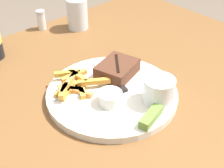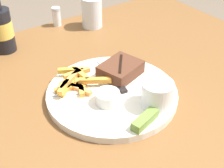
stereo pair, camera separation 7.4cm
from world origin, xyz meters
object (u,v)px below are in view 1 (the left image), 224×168
at_px(pickle_spear, 151,117).
at_px(dipping_sauce_cup, 110,97).
at_px(dinner_plate, 112,94).
at_px(salt_shaker, 41,20).
at_px(coleslaw_cup, 159,89).
at_px(knife_utensil, 112,79).
at_px(fork_utensil, 78,96).
at_px(steak_portion, 117,69).
at_px(drinking_glass, 77,14).

bearing_deg(pickle_spear, dipping_sauce_cup, 103.72).
xyz_separation_m(dinner_plate, salt_shaker, (0.07, 0.44, 0.02)).
xyz_separation_m(coleslaw_cup, knife_utensil, (-0.02, 0.13, -0.03)).
distance_m(fork_utensil, knife_utensil, 0.11).
height_order(steak_portion, coleslaw_cup, coleslaw_cup).
xyz_separation_m(drinking_glass, salt_shaker, (-0.10, 0.08, -0.02)).
xyz_separation_m(coleslaw_cup, drinking_glass, (0.12, 0.46, -0.00)).
bearing_deg(steak_portion, dipping_sauce_cup, -140.99).
distance_m(coleslaw_cup, pickle_spear, 0.07).
bearing_deg(drinking_glass, knife_utensil, -112.94).
xyz_separation_m(dipping_sauce_cup, pickle_spear, (0.03, -0.10, -0.01)).
bearing_deg(knife_utensil, dipping_sauce_cup, 146.07).
relative_size(dinner_plate, fork_utensil, 2.55).
bearing_deg(pickle_spear, salt_shaker, 81.78).
bearing_deg(fork_utensil, dipping_sauce_cup, -31.86).
xyz_separation_m(dinner_plate, knife_utensil, (0.03, 0.03, 0.01)).
height_order(pickle_spear, salt_shaker, salt_shaker).
bearing_deg(pickle_spear, knife_utensil, 76.63).
bearing_deg(fork_utensil, salt_shaker, 96.84).
distance_m(dipping_sauce_cup, drinking_glass, 0.44).
bearing_deg(fork_utensil, steak_portion, 28.82).
bearing_deg(dipping_sauce_cup, knife_utensil, 44.72).
xyz_separation_m(coleslaw_cup, pickle_spear, (-0.06, -0.03, -0.02)).
bearing_deg(dinner_plate, drinking_glass, 64.80).
height_order(fork_utensil, salt_shaker, salt_shaker).
bearing_deg(knife_utensil, drinking_glass, -11.59).
height_order(coleslaw_cup, drinking_glass, drinking_glass).
bearing_deg(knife_utensil, dinner_plate, 148.47).
distance_m(drinking_glass, salt_shaker, 0.12).
distance_m(dipping_sauce_cup, knife_utensil, 0.09).
distance_m(pickle_spear, knife_utensil, 0.17).
relative_size(coleslaw_cup, knife_utensil, 0.44).
bearing_deg(fork_utensil, pickle_spear, -41.57).
distance_m(dinner_plate, salt_shaker, 0.44).
bearing_deg(fork_utensil, coleslaw_cup, -19.98).
bearing_deg(dipping_sauce_cup, drinking_glass, 62.55).
distance_m(steak_portion, salt_shaker, 0.40).
xyz_separation_m(dinner_plate, dipping_sauce_cup, (-0.03, -0.03, 0.02)).
xyz_separation_m(dipping_sauce_cup, salt_shaker, (0.11, 0.47, -0.00)).
xyz_separation_m(coleslaw_cup, dipping_sauce_cup, (-0.09, 0.07, -0.02)).
relative_size(dinner_plate, knife_utensil, 1.92).
height_order(dinner_plate, salt_shaker, salt_shaker).
bearing_deg(drinking_glass, dinner_plate, -115.20).
bearing_deg(coleslaw_cup, salt_shaker, 87.73).
bearing_deg(coleslaw_cup, dipping_sauce_cup, 141.32).
distance_m(pickle_spear, fork_utensil, 0.18).
height_order(coleslaw_cup, knife_utensil, coleslaw_cup).
relative_size(drinking_glass, salt_shaker, 1.57).
bearing_deg(knife_utensil, pickle_spear, 177.98).
height_order(pickle_spear, drinking_glass, drinking_glass).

